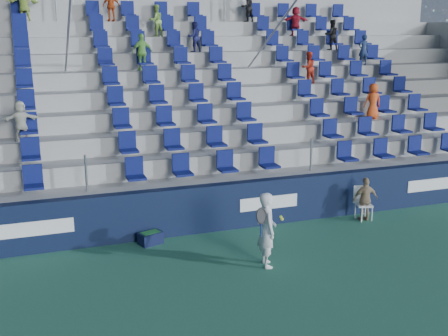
# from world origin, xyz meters

# --- Properties ---
(ground) EXTENTS (70.00, 70.00, 0.00)m
(ground) POSITION_xyz_m (0.00, 0.00, 0.00)
(ground) COLOR #2E6D50
(ground) RESTS_ON ground
(sponsor_wall) EXTENTS (24.00, 0.32, 1.20)m
(sponsor_wall) POSITION_xyz_m (0.00, 3.15, 0.60)
(sponsor_wall) COLOR #0D1733
(sponsor_wall) RESTS_ON ground
(grandstand) EXTENTS (24.00, 8.17, 6.63)m
(grandstand) POSITION_xyz_m (-0.01, 8.24, 2.14)
(grandstand) COLOR #9F9F9A
(grandstand) RESTS_ON ground
(tennis_player) EXTENTS (0.69, 0.67, 1.65)m
(tennis_player) POSITION_xyz_m (0.43, 0.69, 0.83)
(tennis_player) COLOR silver
(tennis_player) RESTS_ON ground
(line_judge_chair) EXTENTS (0.48, 0.50, 0.90)m
(line_judge_chair) POSITION_xyz_m (4.08, 2.64, 0.51)
(line_judge_chair) COLOR white
(line_judge_chair) RESTS_ON ground
(line_judge) EXTENTS (0.73, 0.39, 1.18)m
(line_judge) POSITION_xyz_m (4.08, 2.50, 0.59)
(line_judge) COLOR tan
(line_judge) RESTS_ON ground
(ball_bin) EXTENTS (0.61, 0.50, 0.30)m
(ball_bin) POSITION_xyz_m (-1.68, 2.75, 0.16)
(ball_bin) COLOR black
(ball_bin) RESTS_ON ground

